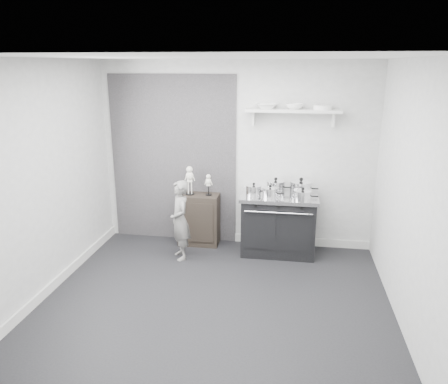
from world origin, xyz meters
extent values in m
plane|color=black|center=(0.00, 0.00, 0.00)|extent=(4.00, 4.00, 0.00)
cube|color=#B0B0AE|center=(0.00, 1.80, 1.35)|extent=(4.00, 0.02, 2.70)
cube|color=#B0B0AE|center=(0.00, -1.80, 1.35)|extent=(4.00, 0.02, 2.70)
cube|color=#B0B0AE|center=(-2.00, 0.00, 1.35)|extent=(0.02, 3.60, 2.70)
cube|color=#B0B0AE|center=(2.00, 0.00, 1.35)|extent=(0.02, 3.60, 2.70)
cube|color=silver|center=(0.00, 0.00, 2.70)|extent=(4.00, 3.60, 0.02)
cube|color=black|center=(-0.95, 1.79, 1.25)|extent=(1.90, 0.02, 2.50)
cube|color=silver|center=(1.00, 1.78, 0.06)|extent=(2.00, 0.03, 0.12)
cube|color=silver|center=(-1.98, 0.00, 0.06)|extent=(0.03, 3.60, 0.12)
cube|color=silver|center=(0.80, 1.67, 2.02)|extent=(1.30, 0.26, 0.04)
cube|color=silver|center=(0.25, 1.74, 1.90)|extent=(0.03, 0.12, 0.20)
cube|color=silver|center=(1.35, 1.74, 1.90)|extent=(0.03, 0.12, 0.20)
cube|color=black|center=(0.66, 1.48, 0.41)|extent=(1.02, 0.61, 0.82)
cube|color=silver|center=(0.66, 1.48, 0.84)|extent=(1.08, 0.65, 0.05)
cube|color=black|center=(0.42, 1.17, 0.43)|extent=(0.43, 0.02, 0.53)
cube|color=black|center=(0.91, 1.17, 0.43)|extent=(0.43, 0.02, 0.53)
cylinder|color=silver|center=(0.66, 1.14, 0.71)|extent=(0.92, 0.02, 0.02)
cylinder|color=black|center=(0.36, 1.16, 0.79)|extent=(0.04, 0.03, 0.04)
cylinder|color=black|center=(0.66, 1.16, 0.79)|extent=(0.04, 0.03, 0.04)
cylinder|color=black|center=(0.97, 1.16, 0.79)|extent=(0.04, 0.03, 0.04)
cube|color=black|center=(-0.53, 1.61, 0.39)|extent=(0.60, 0.35, 0.77)
imported|color=slate|center=(-0.68, 1.07, 0.56)|extent=(0.43, 0.49, 1.12)
cylinder|color=silver|center=(0.30, 1.41, 0.93)|extent=(0.21, 0.21, 0.13)
cylinder|color=silver|center=(0.30, 1.41, 1.00)|extent=(0.22, 0.22, 0.02)
sphere|color=black|center=(0.30, 1.41, 1.03)|extent=(0.04, 0.04, 0.04)
cylinder|color=black|center=(0.45, 1.41, 0.93)|extent=(0.10, 0.02, 0.02)
cylinder|color=silver|center=(0.60, 1.61, 0.94)|extent=(0.27, 0.27, 0.16)
cylinder|color=silver|center=(0.60, 1.61, 1.03)|extent=(0.28, 0.28, 0.02)
sphere|color=black|center=(0.60, 1.61, 1.06)|extent=(0.05, 0.05, 0.05)
cylinder|color=black|center=(0.77, 1.61, 0.94)|extent=(0.10, 0.02, 0.02)
cylinder|color=silver|center=(0.95, 1.58, 0.95)|extent=(0.31, 0.31, 0.17)
cylinder|color=silver|center=(0.95, 1.58, 1.04)|extent=(0.32, 0.32, 0.02)
sphere|color=black|center=(0.95, 1.58, 1.08)|extent=(0.06, 0.06, 0.06)
cylinder|color=black|center=(1.15, 1.58, 0.95)|extent=(0.10, 0.02, 0.02)
cylinder|color=silver|center=(0.98, 1.28, 0.93)|extent=(0.24, 0.24, 0.12)
cylinder|color=silver|center=(0.98, 1.28, 1.00)|extent=(0.24, 0.24, 0.01)
sphere|color=black|center=(0.98, 1.28, 1.03)|extent=(0.04, 0.04, 0.04)
cylinder|color=black|center=(1.13, 1.28, 0.93)|extent=(0.10, 0.02, 0.02)
cylinder|color=silver|center=(0.53, 1.34, 0.93)|extent=(0.21, 0.21, 0.12)
cylinder|color=silver|center=(0.53, 1.34, 1.00)|extent=(0.21, 0.21, 0.02)
sphere|color=black|center=(0.53, 1.34, 1.02)|extent=(0.04, 0.04, 0.04)
cylinder|color=black|center=(0.68, 1.34, 0.93)|extent=(0.10, 0.02, 0.02)
imported|color=white|center=(0.44, 1.67, 2.08)|extent=(0.29, 0.29, 0.07)
imported|color=white|center=(0.82, 1.67, 2.08)|extent=(0.24, 0.24, 0.08)
cylinder|color=white|center=(1.19, 1.67, 2.07)|extent=(0.25, 0.25, 0.06)
camera|label=1|loc=(0.81, -4.43, 2.63)|focal=35.00mm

